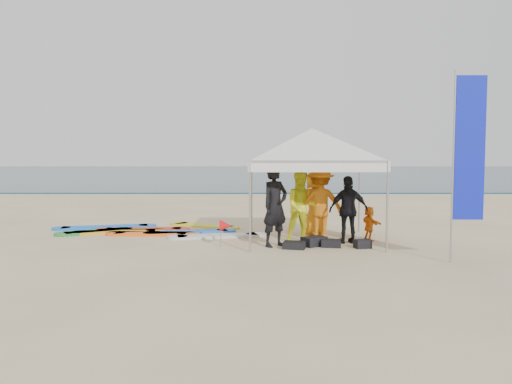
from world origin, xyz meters
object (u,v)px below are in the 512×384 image
object	(u,v)px
person_seated	(369,224)
marker_pennant	(226,226)
person_orange_b	(314,203)
surfboard_spread	(153,231)
person_black_b	(349,210)
canopy_tent	(312,129)
person_orange_a	(320,204)
feather_flag	(468,150)
person_black_a	(275,206)
person_yellow	(302,207)

from	to	relation	value
person_seated	marker_pennant	bearing A→B (deg)	86.75
person_orange_b	surfboard_spread	xyz separation A→B (m)	(-4.52, 0.48, -0.83)
person_black_b	person_seated	xyz separation A→B (m)	(0.61, 0.40, -0.39)
canopy_tent	surfboard_spread	world-z (taller)	canopy_tent
person_black_b	person_orange_a	bearing A→B (deg)	-37.71
person_orange_a	person_orange_b	size ratio (longest dim) A/B	1.09
person_orange_a	person_seated	distance (m)	1.35
person_black_b	canopy_tent	world-z (taller)	canopy_tent
person_orange_a	feather_flag	bearing A→B (deg)	133.12
canopy_tent	feather_flag	world-z (taller)	feather_flag
person_black_a	person_yellow	bearing A→B (deg)	2.31
person_orange_b	person_seated	xyz separation A→B (m)	(1.29, -0.93, -0.43)
person_orange_a	marker_pennant	distance (m)	2.53
surfboard_spread	marker_pennant	bearing A→B (deg)	-45.70
person_yellow	marker_pennant	bearing A→B (deg)	-170.25
person_black_a	person_black_b	size ratio (longest dim) A/B	1.16
feather_flag	person_black_b	bearing A→B (deg)	129.89
person_yellow	person_orange_b	world-z (taller)	person_yellow
person_seated	person_black_b	bearing A→B (deg)	106.76
canopy_tent	feather_flag	distance (m)	3.88
marker_pennant	surfboard_spread	size ratio (longest dim) A/B	0.11
person_yellow	marker_pennant	distance (m)	2.00
person_seated	person_black_a	bearing A→B (deg)	92.53
person_seated	marker_pennant	xyz separation A→B (m)	(-3.60, -0.85, 0.06)
canopy_tent	surfboard_spread	xyz separation A→B (m)	(-4.33, 1.49, -2.79)
person_seated	person_orange_b	bearing A→B (deg)	37.59
person_yellow	canopy_tent	distance (m)	1.96
person_black_a	person_orange_b	size ratio (longest dim) A/B	1.12
person_black_a	person_yellow	world-z (taller)	person_black_a
person_orange_b	marker_pennant	bearing A→B (deg)	19.44
person_black_a	person_seated	size ratio (longest dim) A/B	2.22
person_seated	surfboard_spread	distance (m)	6.00
person_yellow	person_orange_b	xyz separation A→B (m)	(0.44, 1.18, -0.03)
canopy_tent	feather_flag	bearing A→B (deg)	-43.10
feather_flag	person_yellow	bearing A→B (deg)	141.22
person_black_b	person_orange_b	size ratio (longest dim) A/B	0.96
person_orange_b	marker_pennant	distance (m)	2.94
person_orange_a	person_yellow	bearing A→B (deg)	24.65
person_seated	person_yellow	bearing A→B (deg)	81.49
canopy_tent	marker_pennant	distance (m)	3.24
person_black_a	person_orange_a	distance (m)	1.43
person_orange_a	person_black_b	xyz separation A→B (m)	(0.65, -0.38, -0.11)
person_yellow	person_orange_a	xyz separation A→B (m)	(0.48, 0.23, 0.05)
person_orange_a	person_black_b	world-z (taller)	person_orange_a
feather_flag	marker_pennant	size ratio (longest dim) A/B	5.99
person_black_b	feather_flag	world-z (taller)	feather_flag
person_black_b	person_orange_b	bearing A→B (deg)	-70.19
person_black_b	marker_pennant	size ratio (longest dim) A/B	2.60
canopy_tent	feather_flag	xyz separation A→B (m)	(2.80, -2.62, -0.57)
person_orange_a	feather_flag	size ratio (longest dim) A/B	0.49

